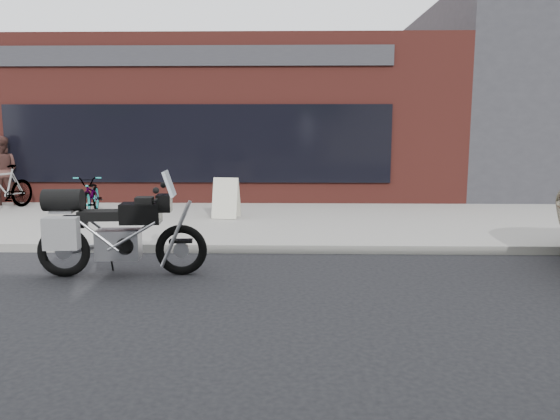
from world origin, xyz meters
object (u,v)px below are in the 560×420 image
sandwich_sign (226,198)px  motorcycle (110,231)px  bicycle_rear (4,188)px  bicycle_front (92,195)px  cafe_patron_left (1,171)px

sandwich_sign → motorcycle: bearing=-97.9°
motorcycle → bicycle_rear: motorcycle is taller
motorcycle → sandwich_sign: 4.38m
bicycle_rear → sandwich_sign: 5.54m
motorcycle → sandwich_sign: (1.18, 4.22, -0.07)m
bicycle_front → cafe_patron_left: bearing=142.7°
bicycle_front → cafe_patron_left: cafe_patron_left is taller
motorcycle → bicycle_rear: size_ratio=1.37×
bicycle_rear → sandwich_sign: bearing=7.5°
bicycle_front → sandwich_sign: size_ratio=1.93×
bicycle_rear → motorcycle: bearing=-33.0°
motorcycle → bicycle_rear: 6.71m
bicycle_front → sandwich_sign: bicycle_front is taller
sandwich_sign → bicycle_front: bearing=-179.7°
motorcycle → sandwich_sign: size_ratio=2.76×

